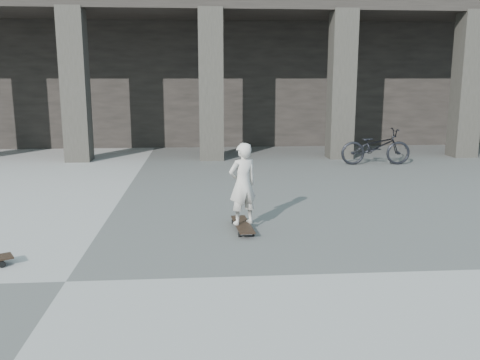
{
  "coord_description": "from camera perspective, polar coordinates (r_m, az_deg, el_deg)",
  "views": [
    {
      "loc": [
        1.51,
        -5.37,
        2.19
      ],
      "look_at": [
        2.1,
        2.29,
        0.65
      ],
      "focal_mm": 38.0,
      "sensor_mm": 36.0,
      "label": 1
    }
  ],
  "objects": [
    {
      "name": "ground",
      "position": [
        6.0,
        -18.99,
        -10.74
      ],
      "size": [
        90.0,
        90.0,
        0.0
      ],
      "primitive_type": "plane",
      "color": "#4C4C4A",
      "rests_on": "ground"
    },
    {
      "name": "colonnade",
      "position": [
        19.22,
        -9.13,
        13.71
      ],
      "size": [
        28.0,
        8.82,
        6.0
      ],
      "color": "black",
      "rests_on": "ground"
    },
    {
      "name": "longboard",
      "position": [
        7.5,
        0.29,
        -5.07
      ],
      "size": [
        0.29,
        0.96,
        0.09
      ],
      "rotation": [
        0.0,
        0.0,
        1.65
      ],
      "color": "black",
      "rests_on": "ground"
    },
    {
      "name": "child",
      "position": [
        7.34,
        0.3,
        -0.44
      ],
      "size": [
        0.52,
        0.44,
        1.2
      ],
      "primitive_type": "imported",
      "rotation": [
        0.0,
        0.0,
        3.57
      ],
      "color": "#B9B1A7",
      "rests_on": "longboard"
    },
    {
      "name": "bicycle",
      "position": [
        13.55,
        14.98,
        3.64
      ],
      "size": [
        1.81,
        0.7,
        0.93
      ],
      "primitive_type": "imported",
      "rotation": [
        0.0,
        0.0,
        1.52
      ],
      "color": "black",
      "rests_on": "ground"
    }
  ]
}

